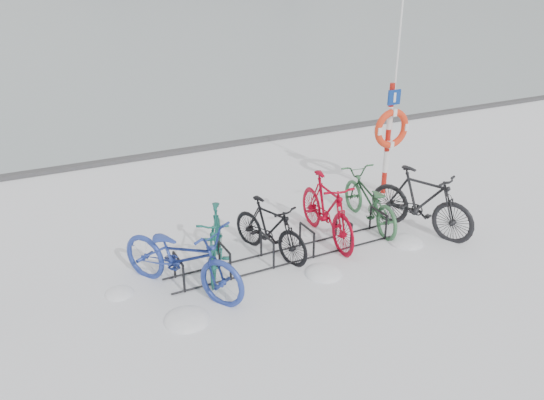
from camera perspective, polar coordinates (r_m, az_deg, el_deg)
The scene contains 11 objects.
ground at distance 8.60m, azimuth 1.65°, elevation -6.14°, with size 900.00×900.00×0.00m, color white.
quay_edge at distance 13.62m, azimuth -10.41°, elevation 5.08°, with size 400.00×0.25×0.10m, color #3F3F42.
bike_rack at distance 8.51m, azimuth 1.66°, elevation -5.08°, with size 4.00×0.48×0.46m.
lifebuoy_station at distance 10.80m, azimuth 12.68°, elevation 7.50°, with size 0.79×0.23×4.13m.
bike_0 at distance 7.62m, azimuth -9.71°, elevation -5.82°, with size 0.74×2.14×1.12m, color #253A93.
bike_1 at distance 8.12m, azimuth -6.11°, elevation -4.15°, with size 0.47×1.66×0.99m, color #175A50.
bike_2 at distance 8.47m, azimuth -0.22°, elevation -2.90°, with size 0.45×1.61×0.97m, color black.
bike_3 at distance 8.98m, azimuth 5.92°, elevation -0.79°, with size 0.54×1.92×1.15m, color #A10319.
bike_4 at distance 9.66m, azimuth 10.41°, elevation 0.19°, with size 0.65×1.88×0.98m, color #2F633B.
bike_5 at distance 9.55m, azimuth 15.78°, elevation 0.00°, with size 0.55×1.96×1.18m, color black.
snow_drifts at distance 8.29m, azimuth 2.44°, elevation -7.37°, with size 5.18×2.00×0.21m.
Camera 1 is at (-3.64, -6.54, 4.23)m, focal length 35.00 mm.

